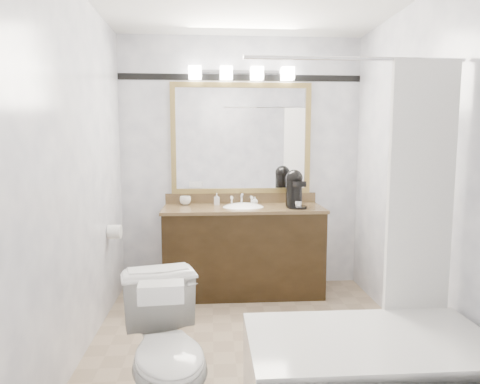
# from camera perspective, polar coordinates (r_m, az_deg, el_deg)

# --- Properties ---
(room) EXTENTS (2.42, 2.62, 2.52)m
(room) POSITION_cam_1_polar(r_m,az_deg,el_deg) (3.04, 1.90, 2.50)
(room) COLOR gray
(room) RESTS_ON ground
(vanity) EXTENTS (1.53, 0.58, 0.97)m
(vanity) POSITION_cam_1_polar(r_m,az_deg,el_deg) (4.18, 0.42, -7.53)
(vanity) COLOR black
(vanity) RESTS_ON ground
(mirror) EXTENTS (1.40, 0.04, 1.10)m
(mirror) POSITION_cam_1_polar(r_m,az_deg,el_deg) (4.31, 0.16, 7.12)
(mirror) COLOR #9F8548
(mirror) RESTS_ON room
(vanity_light_bar) EXTENTS (1.02, 0.14, 0.12)m
(vanity_light_bar) POSITION_cam_1_polar(r_m,az_deg,el_deg) (4.31, 0.21, 15.58)
(vanity_light_bar) COLOR silver
(vanity_light_bar) RESTS_ON room
(accent_stripe) EXTENTS (2.40, 0.01, 0.06)m
(accent_stripe) POSITION_cam_1_polar(r_m,az_deg,el_deg) (4.37, 0.15, 15.02)
(accent_stripe) COLOR black
(accent_stripe) RESTS_ON room
(bathtub) EXTENTS (1.30, 0.75, 1.96)m
(bathtub) POSITION_cam_1_polar(r_m,az_deg,el_deg) (2.58, 17.25, -21.15)
(bathtub) COLOR white
(bathtub) RESTS_ON ground
(tp_roll) EXTENTS (0.11, 0.12, 0.12)m
(tp_roll) POSITION_cam_1_polar(r_m,az_deg,el_deg) (3.85, -16.38, -5.10)
(tp_roll) COLOR white
(tp_roll) RESTS_ON room
(toilet) EXTENTS (0.59, 0.82, 0.75)m
(toilet) POSITION_cam_1_polar(r_m,az_deg,el_deg) (2.40, -9.58, -20.59)
(toilet) COLOR white
(toilet) RESTS_ON ground
(tissue_box) EXTENTS (0.21, 0.13, 0.08)m
(tissue_box) POSITION_cam_1_polar(r_m,az_deg,el_deg) (2.03, -10.45, -12.98)
(tissue_box) COLOR white
(tissue_box) RESTS_ON toilet
(coffee_maker) EXTENTS (0.19, 0.23, 0.36)m
(coffee_maker) POSITION_cam_1_polar(r_m,az_deg,el_deg) (4.07, 7.28, 0.52)
(coffee_maker) COLOR black
(coffee_maker) RESTS_ON vanity
(cup_left) EXTENTS (0.13, 0.13, 0.09)m
(cup_left) POSITION_cam_1_polar(r_m,az_deg,el_deg) (4.25, -7.31, -1.13)
(cup_left) COLOR white
(cup_left) RESTS_ON vanity
(soap_bottle_a) EXTENTS (0.05, 0.06, 0.12)m
(soap_bottle_a) POSITION_cam_1_polar(r_m,az_deg,el_deg) (4.23, -3.12, -0.93)
(soap_bottle_a) COLOR white
(soap_bottle_a) RESTS_ON vanity
(soap_bottle_b) EXTENTS (0.06, 0.06, 0.08)m
(soap_bottle_b) POSITION_cam_1_polar(r_m,az_deg,el_deg) (4.25, 1.99, -1.15)
(soap_bottle_b) COLOR white
(soap_bottle_b) RESTS_ON vanity
(soap_bar) EXTENTS (0.08, 0.07, 0.02)m
(soap_bar) POSITION_cam_1_polar(r_m,az_deg,el_deg) (4.21, 0.37, -1.60)
(soap_bar) COLOR beige
(soap_bar) RESTS_ON vanity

